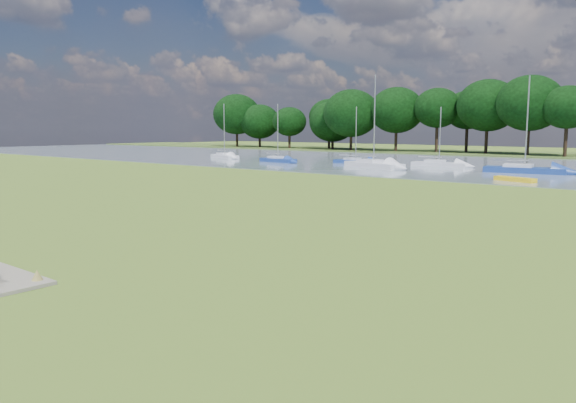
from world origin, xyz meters
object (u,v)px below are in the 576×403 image
Objects in this scene: sailboat_1 at (373,163)px; sailboat_3 at (524,168)px; sailboat_5 at (355,160)px; sailboat_8 at (278,159)px; kayak at (515,179)px; sailboat_7 at (438,163)px; sailboat_2 at (224,155)px.

sailboat_1 reaches higher than sailboat_3.
sailboat_8 is (-8.70, -3.88, 0.04)m from sailboat_5.
sailboat_3 is (-2.03, 9.07, 0.32)m from kayak.
sailboat_5 reaches higher than sailboat_7.
sailboat_3 is at bearing -21.41° from sailboat_7.
sailboat_5 is (-5.13, 4.59, -0.11)m from sailboat_1.
sailboat_8 is (-28.33, -2.08, -0.05)m from sailboat_3.
sailboat_3 is at bearing 18.61° from sailboat_2.
sailboat_2 reaches higher than sailboat_7.
sailboat_7 is (9.77, 1.41, 0.01)m from sailboat_5.
sailboat_3 reaches higher than sailboat_7.
sailboat_3 reaches higher than sailboat_8.
sailboat_5 is at bearing 33.74° from sailboat_8.
sailboat_2 is 1.16× the size of sailboat_7.
sailboat_5 is 9.87m from sailboat_7.
sailboat_8 reaches higher than sailboat_7.
sailboat_8 is (-13.83, 0.71, -0.07)m from sailboat_1.
sailboat_5 reaches higher than kayak.
kayak is 0.48× the size of sailboat_8.
sailboat_3 reaches higher than sailboat_2.
sailboat_1 is 7.58m from sailboat_7.
sailboat_7 reaches higher than kayak.
sailboat_3 is 28.41m from sailboat_8.
kayak is 17.10m from sailboat_7.
sailboat_1 is 6.88m from sailboat_5.
sailboat_2 is (-25.58, 3.20, -0.09)m from sailboat_1.
kayak is at bearing -35.02° from sailboat_5.
sailboat_1 is 13.84m from sailboat_8.
sailboat_2 is at bearing 177.78° from sailboat_8.
sailboat_1 is at bearing 178.51° from kayak.
sailboat_8 is at bearing -173.66° from kayak.
sailboat_7 is 0.91× the size of sailboat_8.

